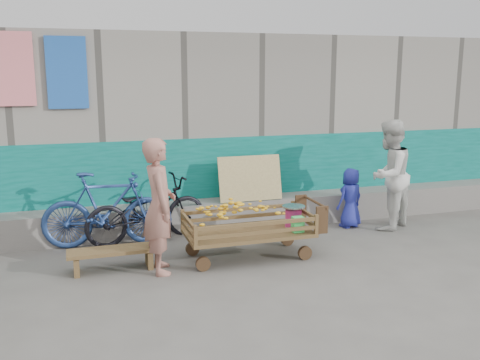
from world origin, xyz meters
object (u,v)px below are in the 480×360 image
object	(u,v)px
banana_cart	(246,220)
vendor_man	(159,206)
woman	(389,175)
child	(351,198)
bench	(113,254)
bicycle_blue	(107,209)
bicycle_dark	(147,210)

from	to	relation	value
banana_cart	vendor_man	size ratio (longest dim) A/B	1.09
woman	child	xyz separation A→B (m)	(-0.51, 0.23, -0.38)
bench	bicycle_blue	distance (m)	1.02
bench	banana_cart	bearing A→B (deg)	-2.23
vendor_man	banana_cart	bearing A→B (deg)	-80.81
woman	bench	bearing A→B (deg)	-23.83
bicycle_dark	bicycle_blue	distance (m)	0.56
vendor_man	woman	bearing A→B (deg)	-75.82
vendor_man	child	bearing A→B (deg)	-70.04
vendor_man	bicycle_dark	bearing A→B (deg)	1.89
banana_cart	bench	bearing A→B (deg)	177.77
vendor_man	bench	bearing A→B (deg)	71.68
bicycle_dark	woman	bearing A→B (deg)	-108.85
vendor_man	child	size ratio (longest dim) A/B	1.75
child	woman	bearing A→B (deg)	139.45
banana_cart	vendor_man	xyz separation A→B (m)	(-1.15, -0.14, 0.31)
bench	bicycle_dark	distance (m)	1.20
woman	child	world-z (taller)	woman
woman	bicycle_blue	distance (m)	4.25
bicycle_dark	child	bearing A→B (deg)	-105.81
bicycle_dark	bicycle_blue	bearing A→B (deg)	84.31
child	banana_cart	bearing A→B (deg)	7.21
bicycle_dark	banana_cart	bearing A→B (deg)	-145.59
vendor_man	woman	world-z (taller)	woman
woman	child	bearing A→B (deg)	-55.88
banana_cart	bicycle_blue	world-z (taller)	bicycle_blue
banana_cart	woman	size ratio (longest dim) A/B	1.06
woman	child	distance (m)	0.68
bench	bicycle_dark	bearing A→B (deg)	61.19
child	bicycle_dark	world-z (taller)	bicycle_dark
bench	child	bearing A→B (deg)	12.25
banana_cart	woman	xyz separation A→B (m)	(2.53, 0.64, 0.33)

